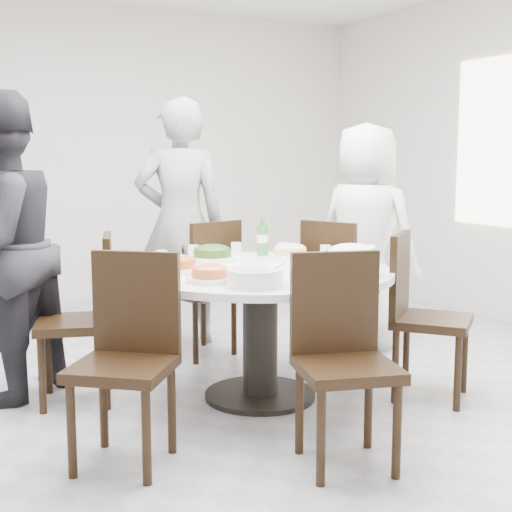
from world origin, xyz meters
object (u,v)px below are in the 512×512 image
diner_right (366,236)px  diner_middle (180,222)px  chair_s (347,363)px  rice_bowl (352,264)px  chair_se (432,317)px  soup_bowl (255,278)px  chair_sw (122,363)px  chair_ne (341,287)px  chair_nw (75,319)px  chair_n (199,288)px  beverage_bottle (262,236)px  dining_table (260,334)px

diner_right → diner_middle: bearing=33.0°
chair_s → rice_bowl: 0.79m
chair_se → soup_bowl: bearing=139.5°
rice_bowl → chair_sw: bearing=-176.0°
chair_ne → chair_nw: size_ratio=1.00×
chair_n → diner_right: (1.17, -0.34, 0.33)m
chair_sw → chair_ne: bearing=68.4°
beverage_bottle → diner_right: bearing=9.2°
chair_n → chair_nw: size_ratio=1.00×
dining_table → diner_middle: bearing=86.9°
chair_se → beverage_bottle: (-0.57, 0.97, 0.40)m
chair_nw → diner_middle: 1.45m
dining_table → chair_n: 1.00m
chair_nw → chair_s: 1.66m
chair_ne → soup_bowl: bearing=104.3°
chair_se → beverage_bottle: size_ratio=3.82×
chair_s → beverage_bottle: size_ratio=3.82×
chair_se → soup_bowl: 1.18m
chair_nw → dining_table: bearing=83.0°
beverage_bottle → diner_middle: bearing=103.9°
chair_sw → rice_bowl: 1.35m
chair_ne → rice_bowl: bearing=122.4°
chair_nw → diner_right: bearing=113.4°
chair_ne → diner_right: size_ratio=0.59×
dining_table → soup_bowl: size_ratio=5.32×
chair_se → diner_right: bearing=32.1°
chair_n → diner_right: bearing=149.3°
chair_n → beverage_bottle: beverage_bottle is taller
chair_sw → diner_right: size_ratio=0.59×
chair_n → chair_sw: 1.82m
dining_table → diner_middle: 1.47m
diner_right → chair_s: bearing=115.9°
chair_nw → diner_right: diner_right is taller
dining_table → rice_bowl: rice_bowl is taller
chair_se → beverage_bottle: bearing=80.7°
chair_se → soup_bowl: (-1.14, 0.01, 0.32)m
chair_n → beverage_bottle: bearing=100.7°
chair_se → diner_middle: (-0.79, 1.84, 0.43)m
chair_ne → chair_nw: 1.89m
chair_s → rice_bowl: chair_s is taller
chair_sw → chair_se: (1.84, 0.04, 0.00)m
chair_ne → chair_sw: (-1.92, -1.05, 0.00)m
chair_nw → chair_se: size_ratio=1.00×
chair_n → chair_nw: 1.15m
chair_s → chair_n: bearing=101.8°
chair_n → soup_bowl: size_ratio=3.37×
rice_bowl → chair_ne: bearing=57.5°
chair_se → chair_nw: bearing=113.7°
diner_middle → rice_bowl: diner_middle is taller
chair_s → chair_se: bearing=44.8°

